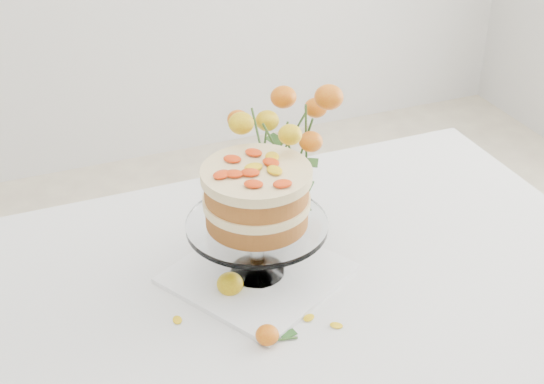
{
  "coord_description": "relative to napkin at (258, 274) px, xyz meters",
  "views": [
    {
      "loc": [
        -0.51,
        -1.16,
        1.74
      ],
      "look_at": [
        -0.0,
        0.09,
        0.91
      ],
      "focal_mm": 50.0,
      "sensor_mm": 36.0,
      "label": 1
    }
  ],
  "objects": [
    {
      "name": "napkin",
      "position": [
        0.0,
        0.0,
        0.0
      ],
      "size": [
        0.43,
        0.43,
        0.01
      ],
      "primitive_type": "cube",
      "rotation": [
        0.0,
        0.0,
        0.51
      ],
      "color": "white",
      "rests_on": "table"
    },
    {
      "name": "table",
      "position": [
        0.06,
        -0.03,
        -0.09
      ],
      "size": [
        1.43,
        0.93,
        0.76
      ],
      "color": "tan",
      "rests_on": "ground"
    },
    {
      "name": "cake_stand",
      "position": [
        0.0,
        -0.0,
        0.18
      ],
      "size": [
        0.29,
        0.29,
        0.26
      ],
      "rotation": [
        0.0,
        0.0,
        0.09
      ],
      "color": "white",
      "rests_on": "napkin"
    },
    {
      "name": "loose_rose_far",
      "position": [
        -0.06,
        -0.2,
        0.01
      ],
      "size": [
        0.08,
        0.04,
        0.04
      ],
      "rotation": [
        0.0,
        0.0,
        -0.22
      ],
      "color": "#CF430A",
      "rests_on": "table"
    },
    {
      "name": "loose_rose_near",
      "position": [
        -0.07,
        -0.03,
        0.02
      ],
      "size": [
        0.1,
        0.05,
        0.05
      ],
      "rotation": [
        0.0,
        0.0,
        -0.28
      ],
      "color": "yellow",
      "rests_on": "table"
    },
    {
      "name": "stray_petal_b",
      "position": [
        0.04,
        -0.17,
        -0.0
      ],
      "size": [
        0.03,
        0.02,
        0.0
      ],
      "primitive_type": "ellipsoid",
      "color": "yellow",
      "rests_on": "table"
    },
    {
      "name": "stray_petal_d",
      "position": [
        -0.2,
        -0.08,
        -0.0
      ],
      "size": [
        0.03,
        0.02,
        0.0
      ],
      "primitive_type": "ellipsoid",
      "color": "yellow",
      "rests_on": "table"
    },
    {
      "name": "stray_petal_a",
      "position": [
        -0.06,
        -0.13,
        -0.0
      ],
      "size": [
        0.03,
        0.02,
        0.0
      ],
      "primitive_type": "ellipsoid",
      "color": "yellow",
      "rests_on": "table"
    },
    {
      "name": "rose_vase",
      "position": [
        0.12,
        0.13,
        0.23
      ],
      "size": [
        0.34,
        0.34,
        0.41
      ],
      "rotation": [
        0.0,
        0.0,
        0.32
      ],
      "color": "white",
      "rests_on": "table"
    },
    {
      "name": "stray_petal_c",
      "position": [
        0.08,
        -0.21,
        -0.0
      ],
      "size": [
        0.03,
        0.02,
        0.0
      ],
      "primitive_type": "ellipsoid",
      "color": "yellow",
      "rests_on": "table"
    }
  ]
}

